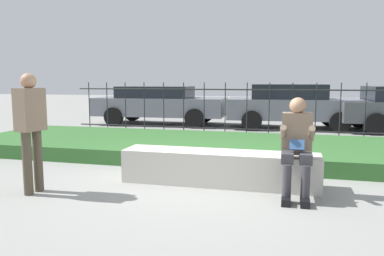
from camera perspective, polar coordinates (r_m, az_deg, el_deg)
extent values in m
plane|color=gray|center=(5.58, 0.82, -8.31)|extent=(60.00, 60.00, 0.00)
cube|color=beige|center=(5.45, 4.15, -6.09)|extent=(2.82, 0.55, 0.48)
cube|color=#9B978F|center=(5.50, 4.13, -8.12)|extent=(2.71, 0.50, 0.08)
cube|color=black|center=(4.77, 14.13, -10.68)|extent=(0.11, 0.26, 0.09)
cylinder|color=#38383D|center=(4.76, 14.23, -7.70)|extent=(0.11, 0.11, 0.39)
cube|color=#38383D|center=(4.91, 14.34, -4.20)|extent=(0.15, 0.42, 0.13)
cube|color=black|center=(4.78, 16.82, -10.75)|extent=(0.11, 0.26, 0.09)
cylinder|color=#38383D|center=(4.77, 16.90, -7.78)|extent=(0.11, 0.11, 0.39)
cube|color=#38383D|center=(4.91, 16.91, -4.27)|extent=(0.15, 0.42, 0.13)
cube|color=#7A6651|center=(5.07, 15.69, -0.78)|extent=(0.38, 0.24, 0.54)
sphere|color=tan|center=(5.02, 15.83, 3.31)|extent=(0.21, 0.21, 0.21)
cylinder|color=#7A6651|center=(4.91, 13.74, -0.74)|extent=(0.08, 0.29, 0.24)
cylinder|color=#7A6651|center=(4.92, 17.72, -0.87)|extent=(0.08, 0.29, 0.24)
cube|color=#335689|center=(4.83, 15.70, -2.49)|extent=(0.18, 0.09, 0.13)
cube|color=#33662D|center=(7.63, 4.70, -3.05)|extent=(10.67, 2.96, 0.27)
cylinder|color=#232326|center=(9.44, 6.66, -0.14)|extent=(8.67, 0.03, 0.03)
cylinder|color=#232326|center=(9.37, 6.75, 5.84)|extent=(8.67, 0.03, 0.03)
cylinder|color=#232326|center=(10.73, -15.37, 2.86)|extent=(0.02, 0.02, 1.45)
cylinder|color=#232326|center=(10.47, -12.79, 2.84)|extent=(0.02, 0.02, 1.45)
cylinder|color=#232326|center=(10.23, -10.09, 2.81)|extent=(0.02, 0.02, 1.45)
cylinder|color=#232326|center=(10.02, -7.26, 2.77)|extent=(0.02, 0.02, 1.45)
cylinder|color=#232326|center=(9.83, -4.33, 2.72)|extent=(0.02, 0.02, 1.45)
cylinder|color=#232326|center=(9.67, -1.28, 2.67)|extent=(0.02, 0.02, 1.45)
cylinder|color=#232326|center=(9.54, 1.85, 2.60)|extent=(0.02, 0.02, 1.45)
cylinder|color=#232326|center=(9.44, 5.07, 2.53)|extent=(0.02, 0.02, 1.45)
cylinder|color=#232326|center=(9.36, 8.34, 2.44)|extent=(0.02, 0.02, 1.45)
cylinder|color=#232326|center=(9.32, 11.66, 2.35)|extent=(0.02, 0.02, 1.45)
cylinder|color=#232326|center=(9.31, 14.99, 2.24)|extent=(0.02, 0.02, 1.45)
cylinder|color=#232326|center=(9.33, 18.32, 2.13)|extent=(0.02, 0.02, 1.45)
cylinder|color=#232326|center=(9.38, 21.62, 2.02)|extent=(0.02, 0.02, 1.45)
cylinder|color=#232326|center=(9.47, 24.88, 1.90)|extent=(0.02, 0.02, 1.45)
cube|color=slate|center=(12.87, -4.78, 3.29)|extent=(4.46, 1.91, 0.60)
cube|color=black|center=(12.90, -5.55, 5.48)|extent=(2.48, 1.62, 0.38)
cylinder|color=black|center=(11.74, 0.40, 1.46)|extent=(0.63, 0.22, 0.62)
cylinder|color=black|center=(13.40, 1.89, 2.17)|extent=(0.63, 0.22, 0.62)
cylinder|color=black|center=(12.58, -11.85, 1.69)|extent=(0.63, 0.22, 0.62)
cylinder|color=black|center=(14.14, -9.05, 2.35)|extent=(0.63, 0.22, 0.62)
cylinder|color=black|center=(11.42, 26.15, 0.54)|extent=(0.63, 0.25, 0.62)
cylinder|color=black|center=(13.06, 24.05, 1.40)|extent=(0.63, 0.25, 0.62)
cube|color=slate|center=(12.13, 15.12, 2.85)|extent=(4.15, 1.99, 0.63)
cube|color=black|center=(12.09, 14.44, 5.41)|extent=(2.33, 1.65, 0.45)
cylinder|color=black|center=(11.52, 21.63, 0.80)|extent=(0.62, 0.25, 0.61)
cylinder|color=black|center=(13.14, 20.21, 1.60)|extent=(0.62, 0.25, 0.61)
cylinder|color=black|center=(11.29, 9.09, 1.10)|extent=(0.62, 0.25, 0.61)
cylinder|color=black|center=(12.94, 9.24, 1.87)|extent=(0.62, 0.25, 0.61)
cylinder|color=#4C4233|center=(5.36, -23.80, -4.96)|extent=(0.14, 0.14, 0.84)
cylinder|color=#4C4233|center=(5.48, -22.42, -4.63)|extent=(0.14, 0.14, 0.84)
cube|color=#7A6651|center=(5.32, -23.47, 2.60)|extent=(0.27, 0.39, 0.56)
sphere|color=tan|center=(5.31, -23.68, 6.58)|extent=(0.20, 0.20, 0.20)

